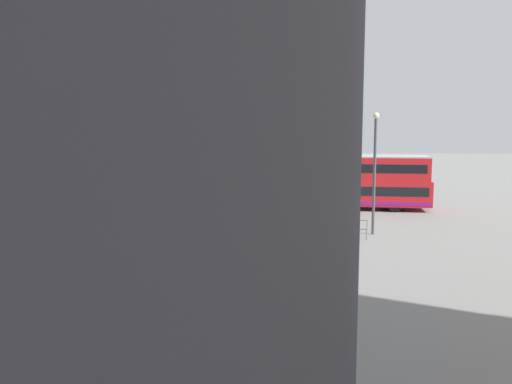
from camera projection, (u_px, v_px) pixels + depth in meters
name	position (u px, v px, depth m)	size (l,w,h in m)	color
ground_plane	(304.00, 215.00, 35.96)	(160.00, 160.00, 0.00)	gray
double_decker_bus	(349.00, 182.00, 38.62)	(11.46, 2.67, 3.92)	red
tram_yellow	(31.00, 245.00, 19.25)	(15.02, 3.82, 3.47)	teal
pedestrian_near_railing	(197.00, 218.00, 29.74)	(0.42, 0.42, 1.59)	#4C3F2D
pedestrian_crossing	(303.00, 231.00, 26.25)	(0.44, 0.44, 1.57)	#4C3F2D
pedestrian_railing	(286.00, 222.00, 29.62)	(8.97, 1.40, 1.08)	gray
info_sign	(197.00, 207.00, 29.74)	(0.95, 0.12, 2.27)	slate
street_lamp	(375.00, 164.00, 29.38)	(0.36, 0.36, 6.82)	#4C4C51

